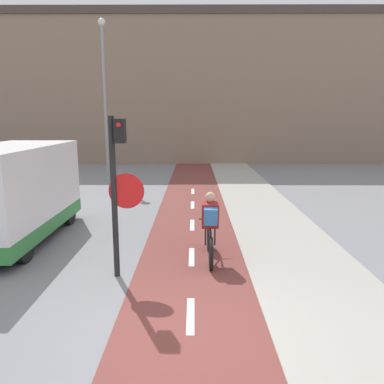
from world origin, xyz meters
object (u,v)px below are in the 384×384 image
object	(u,v)px
traffic_light_pole	(118,180)
cyclist_near	(210,228)
street_lamp_far	(104,85)
van	(12,195)

from	to	relation	value
traffic_light_pole	cyclist_near	size ratio (longest dim) A/B	1.72
traffic_light_pole	cyclist_near	distance (m)	2.28
traffic_light_pole	street_lamp_far	xyz separation A→B (m)	(-3.06, 12.39, 2.76)
traffic_light_pole	street_lamp_far	distance (m)	13.06
street_lamp_far	cyclist_near	distance (m)	13.15
street_lamp_far	cyclist_near	xyz separation A→B (m)	(4.82, -11.58, -3.95)
street_lamp_far	van	bearing A→B (deg)	-90.18
traffic_light_pole	street_lamp_far	size ratio (longest dim) A/B	0.40
street_lamp_far	van	distance (m)	10.82
cyclist_near	traffic_light_pole	bearing A→B (deg)	-155.09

